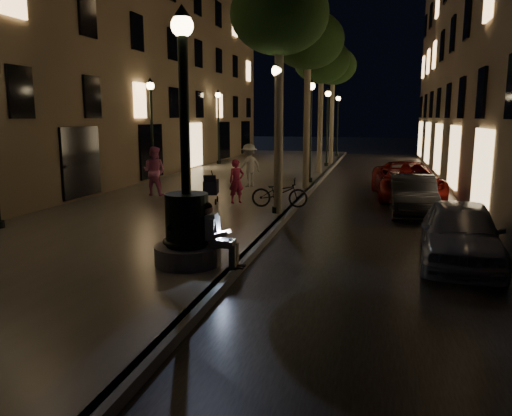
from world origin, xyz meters
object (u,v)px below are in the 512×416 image
(fountain_lamppost, at_px, (187,217))
(car_front, at_px, (460,233))
(pedestrian_white, at_px, (249,165))
(pedestrian_red, at_px, (237,181))
(lamp_curb_b, at_px, (311,117))
(lamp_curb_c, at_px, (328,117))
(lamp_left_c, at_px, (218,117))
(stroller, at_px, (211,187))
(seated_man_laptop, at_px, (215,233))
(tree_near, at_px, (280,16))
(car_third, at_px, (407,181))
(pedestrian_pink, at_px, (154,171))
(bicycle, at_px, (280,193))
(lamp_curb_a, at_px, (277,118))
(tree_third, at_px, (322,62))
(lamp_curb_d, at_px, (338,117))
(tree_far, at_px, (333,67))
(car_second, at_px, (413,195))
(tree_second, at_px, (308,42))
(lamp_left_b, at_px, (151,117))

(fountain_lamppost, height_order, car_front, fountain_lamppost)
(pedestrian_white, bearing_deg, pedestrian_red, 45.32)
(lamp_curb_b, xyz_separation_m, car_front, (4.97, -11.92, -2.53))
(lamp_curb_c, xyz_separation_m, lamp_left_c, (-7.10, 0.00, 0.00))
(stroller, height_order, car_front, car_front)
(seated_man_laptop, relative_size, lamp_left_c, 0.28)
(seated_man_laptop, xyz_separation_m, tree_near, (0.14, 6.00, 5.33))
(car_third, bearing_deg, fountain_lamppost, -119.28)
(pedestrian_pink, relative_size, bicycle, 1.00)
(fountain_lamppost, relative_size, car_third, 0.99)
(lamp_curb_a, height_order, pedestrian_red, lamp_curb_a)
(car_third, bearing_deg, lamp_curb_c, 106.49)
(tree_third, distance_m, pedestrian_red, 11.81)
(bicycle, bearing_deg, lamp_left_c, 17.90)
(lamp_curb_d, distance_m, pedestrian_white, 18.53)
(stroller, bearing_deg, bicycle, -16.29)
(tree_far, distance_m, pedestrian_red, 17.45)
(seated_man_laptop, height_order, car_second, seated_man_laptop)
(fountain_lamppost, xyz_separation_m, lamp_curb_b, (0.70, 14.00, 2.02))
(tree_near, height_order, pedestrian_red, tree_near)
(car_second, bearing_deg, tree_third, 111.84)
(tree_second, height_order, lamp_left_c, tree_second)
(lamp_left_b, bearing_deg, lamp_curb_d, 68.47)
(tree_far, xyz_separation_m, lamp_left_b, (-7.18, -12.00, -3.20))
(tree_far, distance_m, lamp_left_c, 8.11)
(tree_near, bearing_deg, stroller, 155.70)
(seated_man_laptop, distance_m, lamp_curb_c, 22.12)
(pedestrian_pink, xyz_separation_m, pedestrian_white, (3.00, 3.28, -0.01))
(tree_far, distance_m, bicycle, 17.91)
(fountain_lamppost, bearing_deg, lamp_curb_c, 88.18)
(fountain_lamppost, xyz_separation_m, pedestrian_red, (-1.07, 7.53, -0.23))
(lamp_left_b, bearing_deg, car_third, -3.83)
(car_second, bearing_deg, pedestrian_white, 148.10)
(tree_far, distance_m, pedestrian_white, 13.57)
(tree_far, relative_size, car_second, 1.86)
(lamp_left_b, xyz_separation_m, car_front, (12.07, -9.92, -2.53))
(fountain_lamppost, xyz_separation_m, car_second, (5.00, 7.73, -0.55))
(pedestrian_red, xyz_separation_m, pedestrian_white, (-0.62, 4.22, 0.16))
(lamp_curb_a, bearing_deg, car_front, -38.28)
(bicycle, bearing_deg, car_front, -141.54)
(pedestrian_pink, bearing_deg, lamp_curb_a, 158.82)
(pedestrian_pink, relative_size, pedestrian_white, 1.01)
(tree_far, height_order, lamp_curb_a, tree_far)
(fountain_lamppost, height_order, lamp_curb_d, fountain_lamppost)
(bicycle, bearing_deg, seated_man_laptop, 172.93)
(lamp_curb_b, bearing_deg, lamp_curb_c, 90.00)
(tree_far, relative_size, pedestrian_red, 4.78)
(lamp_curb_b, relative_size, bicycle, 2.52)
(seated_man_laptop, distance_m, tree_second, 13.17)
(stroller, relative_size, pedestrian_white, 0.62)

